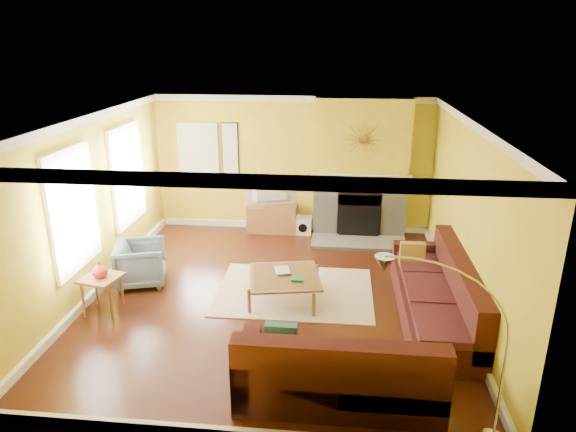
# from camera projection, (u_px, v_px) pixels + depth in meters

# --- Properties ---
(floor) EXTENTS (5.50, 6.00, 0.02)m
(floor) POSITION_uv_depth(u_px,v_px,m) (274.00, 297.00, 7.87)
(floor) COLOR #502110
(floor) RESTS_ON ground
(ceiling) EXTENTS (5.50, 6.00, 0.02)m
(ceiling) POSITION_uv_depth(u_px,v_px,m) (272.00, 118.00, 6.97)
(ceiling) COLOR white
(ceiling) RESTS_ON ground
(wall_back) EXTENTS (5.50, 0.02, 2.70)m
(wall_back) POSITION_uv_depth(u_px,v_px,m) (293.00, 164.00, 10.24)
(wall_back) COLOR gold
(wall_back) RESTS_ON ground
(wall_front) EXTENTS (5.50, 0.02, 2.70)m
(wall_front) POSITION_uv_depth(u_px,v_px,m) (229.00, 321.00, 4.59)
(wall_front) COLOR gold
(wall_front) RESTS_ON ground
(wall_left) EXTENTS (0.02, 6.00, 2.70)m
(wall_left) POSITION_uv_depth(u_px,v_px,m) (91.00, 207.00, 7.68)
(wall_left) COLOR gold
(wall_left) RESTS_ON ground
(wall_right) EXTENTS (0.02, 6.00, 2.70)m
(wall_right) POSITION_uv_depth(u_px,v_px,m) (469.00, 219.00, 7.15)
(wall_right) COLOR gold
(wall_right) RESTS_ON ground
(baseboard) EXTENTS (5.50, 6.00, 0.12)m
(baseboard) POSITION_uv_depth(u_px,v_px,m) (274.00, 293.00, 7.84)
(baseboard) COLOR white
(baseboard) RESTS_ON floor
(crown_molding) EXTENTS (5.50, 6.00, 0.12)m
(crown_molding) POSITION_uv_depth(u_px,v_px,m) (272.00, 124.00, 6.99)
(crown_molding) COLOR white
(crown_molding) RESTS_ON ceiling
(window_left_near) EXTENTS (0.06, 1.22, 1.72)m
(window_left_near) POSITION_uv_depth(u_px,v_px,m) (127.00, 175.00, 8.85)
(window_left_near) COLOR white
(window_left_near) RESTS_ON wall_left
(window_left_far) EXTENTS (0.06, 1.22, 1.72)m
(window_left_far) POSITION_uv_depth(u_px,v_px,m) (72.00, 210.00, 7.07)
(window_left_far) COLOR white
(window_left_far) RESTS_ON wall_left
(window_back) EXTENTS (0.82, 0.06, 1.22)m
(window_back) POSITION_uv_depth(u_px,v_px,m) (198.00, 153.00, 10.31)
(window_back) COLOR white
(window_back) RESTS_ON wall_back
(wall_art) EXTENTS (0.34, 0.04, 1.14)m
(wall_art) POSITION_uv_depth(u_px,v_px,m) (230.00, 151.00, 10.24)
(wall_art) COLOR white
(wall_art) RESTS_ON wall_back
(fireplace) EXTENTS (1.80, 0.40, 2.70)m
(fireplace) POSITION_uv_depth(u_px,v_px,m) (361.00, 169.00, 9.92)
(fireplace) COLOR gray
(fireplace) RESTS_ON floor
(mantel) EXTENTS (1.92, 0.22, 0.08)m
(mantel) POSITION_uv_depth(u_px,v_px,m) (361.00, 177.00, 9.72)
(mantel) COLOR white
(mantel) RESTS_ON fireplace
(hearth) EXTENTS (1.80, 0.70, 0.06)m
(hearth) POSITION_uv_depth(u_px,v_px,m) (359.00, 242.00, 9.84)
(hearth) COLOR gray
(hearth) RESTS_ON floor
(sunburst) EXTENTS (0.70, 0.04, 0.70)m
(sunburst) POSITION_uv_depth(u_px,v_px,m) (363.00, 140.00, 9.50)
(sunburst) COLOR olive
(sunburst) RESTS_ON fireplace
(rug) EXTENTS (2.40, 1.80, 0.02)m
(rug) POSITION_uv_depth(u_px,v_px,m) (295.00, 291.00, 8.00)
(rug) COLOR beige
(rug) RESTS_ON floor
(sectional_sofa) EXTENTS (2.85, 3.69, 0.90)m
(sectional_sofa) POSITION_uv_depth(u_px,v_px,m) (365.00, 301.00, 6.78)
(sectional_sofa) COLOR #421715
(sectional_sofa) RESTS_ON floor
(coffee_table) EXTENTS (1.20, 1.20, 0.40)m
(coffee_table) POSITION_uv_depth(u_px,v_px,m) (285.00, 287.00, 7.70)
(coffee_table) COLOR white
(coffee_table) RESTS_ON floor
(media_console) EXTENTS (0.99, 0.45, 0.54)m
(media_console) POSITION_uv_depth(u_px,v_px,m) (272.00, 218.00, 10.42)
(media_console) COLOR brown
(media_console) RESTS_ON floor
(tv) EXTENTS (1.00, 0.39, 0.58)m
(tv) POSITION_uv_depth(u_px,v_px,m) (272.00, 192.00, 10.23)
(tv) COLOR black
(tv) RESTS_ON media_console
(subwoofer) EXTENTS (0.33, 0.33, 0.33)m
(subwoofer) POSITION_uv_depth(u_px,v_px,m) (303.00, 225.00, 10.35)
(subwoofer) COLOR white
(subwoofer) RESTS_ON floor
(armchair) EXTENTS (0.93, 0.92, 0.69)m
(armchair) POSITION_uv_depth(u_px,v_px,m) (141.00, 263.00, 8.16)
(armchair) COLOR slate
(armchair) RESTS_ON floor
(side_table) EXTENTS (0.60, 0.60, 0.55)m
(side_table) POSITION_uv_depth(u_px,v_px,m) (103.00, 294.00, 7.35)
(side_table) COLOR brown
(side_table) RESTS_ON floor
(vase) EXTENTS (0.26, 0.26, 0.23)m
(vase) POSITION_uv_depth(u_px,v_px,m) (100.00, 269.00, 7.22)
(vase) COLOR red
(vase) RESTS_ON side_table
(book) EXTENTS (0.29, 0.34, 0.03)m
(book) POSITION_uv_depth(u_px,v_px,m) (275.00, 271.00, 7.74)
(book) COLOR white
(book) RESTS_ON coffee_table
(arc_lamp) EXTENTS (1.25, 0.36, 1.94)m
(arc_lamp) POSITION_uv_depth(u_px,v_px,m) (446.00, 357.00, 4.72)
(arc_lamp) COLOR silver
(arc_lamp) RESTS_ON floor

